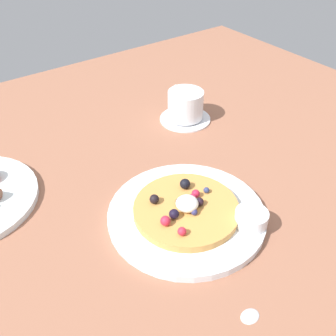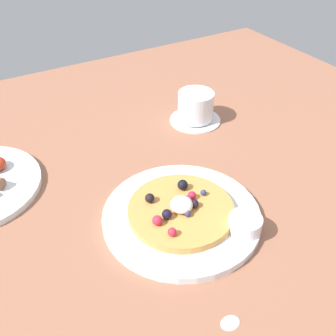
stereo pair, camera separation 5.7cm
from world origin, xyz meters
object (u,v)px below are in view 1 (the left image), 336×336
at_px(pancake_plate, 187,215).
at_px(coffee_cup, 185,104).
at_px(coffee_saucer, 185,118).
at_px(syrup_ramekin, 251,218).

bearing_deg(pancake_plate, coffee_cup, 52.38).
xyz_separation_m(pancake_plate, coffee_saucer, (0.20, 0.26, -0.00)).
distance_m(syrup_ramekin, coffee_saucer, 0.37).
height_order(syrup_ramekin, coffee_saucer, syrup_ramekin).
bearing_deg(pancake_plate, coffee_saucer, 52.27).
xyz_separation_m(pancake_plate, syrup_ramekin, (0.07, -0.08, 0.02)).
height_order(pancake_plate, syrup_ramekin, syrup_ramekin).
relative_size(pancake_plate, syrup_ramekin, 4.96).
bearing_deg(coffee_cup, syrup_ramekin, -111.30).
relative_size(coffee_saucer, coffee_cup, 1.06).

